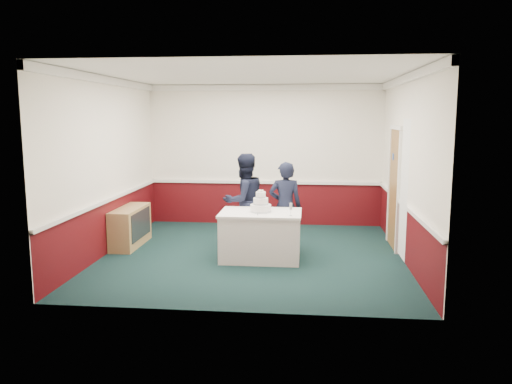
# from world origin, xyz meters

# --- Properties ---
(ground) EXTENTS (5.00, 5.00, 0.00)m
(ground) POSITION_xyz_m (0.00, 0.00, 0.00)
(ground) COLOR #14312C
(ground) RESTS_ON ground
(room_shell) EXTENTS (5.00, 5.00, 3.00)m
(room_shell) POSITION_xyz_m (0.08, 0.61, 1.97)
(room_shell) COLOR white
(room_shell) RESTS_ON ground
(sideboard) EXTENTS (0.41, 1.20, 0.70)m
(sideboard) POSITION_xyz_m (-2.28, 0.41, 0.35)
(sideboard) COLOR #9A714B
(sideboard) RESTS_ON ground
(cake_table) EXTENTS (1.32, 0.92, 0.79)m
(cake_table) POSITION_xyz_m (0.16, -0.21, 0.40)
(cake_table) COLOR white
(cake_table) RESTS_ON ground
(wedding_cake) EXTENTS (0.35, 0.35, 0.36)m
(wedding_cake) POSITION_xyz_m (0.16, -0.21, 0.90)
(wedding_cake) COLOR white
(wedding_cake) RESTS_ON cake_table
(cake_knife) EXTENTS (0.04, 0.22, 0.00)m
(cake_knife) POSITION_xyz_m (0.13, -0.41, 0.79)
(cake_knife) COLOR silver
(cake_knife) RESTS_ON cake_table
(champagne_flute) EXTENTS (0.05, 0.05, 0.21)m
(champagne_flute) POSITION_xyz_m (0.66, -0.49, 0.93)
(champagne_flute) COLOR silver
(champagne_flute) RESTS_ON cake_table
(person_man) EXTENTS (1.04, 1.01, 1.69)m
(person_man) POSITION_xyz_m (-0.20, 0.50, 0.84)
(person_man) COLOR black
(person_man) RESTS_ON ground
(person_woman) EXTENTS (0.59, 0.41, 1.56)m
(person_woman) POSITION_xyz_m (0.53, 0.37, 0.78)
(person_woman) COLOR black
(person_woman) RESTS_ON ground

